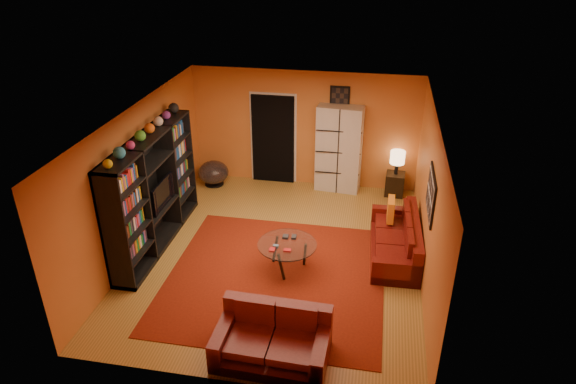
% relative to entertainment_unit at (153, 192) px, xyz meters
% --- Properties ---
extents(floor, '(6.00, 6.00, 0.00)m').
position_rel_entertainment_unit_xyz_m(floor, '(2.27, 0.00, -1.05)').
color(floor, olive).
rests_on(floor, ground).
extents(ceiling, '(6.00, 6.00, 0.00)m').
position_rel_entertainment_unit_xyz_m(ceiling, '(2.27, 0.00, 1.55)').
color(ceiling, white).
rests_on(ceiling, wall_back).
extents(wall_back, '(6.00, 0.00, 6.00)m').
position_rel_entertainment_unit_xyz_m(wall_back, '(2.27, 3.00, 0.25)').
color(wall_back, '#C66B2B').
rests_on(wall_back, floor).
extents(wall_front, '(6.00, 0.00, 6.00)m').
position_rel_entertainment_unit_xyz_m(wall_front, '(2.27, -3.00, 0.25)').
color(wall_front, '#C66B2B').
rests_on(wall_front, floor).
extents(wall_left, '(0.00, 6.00, 6.00)m').
position_rel_entertainment_unit_xyz_m(wall_left, '(-0.23, 0.00, 0.25)').
color(wall_left, '#C66B2B').
rests_on(wall_left, floor).
extents(wall_right, '(0.00, 6.00, 6.00)m').
position_rel_entertainment_unit_xyz_m(wall_right, '(4.78, 0.00, 0.25)').
color(wall_right, '#C66B2B').
rests_on(wall_right, floor).
extents(rug, '(3.60, 3.60, 0.01)m').
position_rel_entertainment_unit_xyz_m(rug, '(2.38, -0.70, -1.04)').
color(rug, '#5E160A').
rests_on(rug, floor).
extents(doorway, '(0.95, 0.10, 2.04)m').
position_rel_entertainment_unit_xyz_m(doorway, '(1.57, 2.96, -0.03)').
color(doorway, black).
rests_on(doorway, floor).
extents(wall_art_right, '(0.03, 1.00, 0.70)m').
position_rel_entertainment_unit_xyz_m(wall_art_right, '(4.75, -0.30, 0.55)').
color(wall_art_right, black).
rests_on(wall_art_right, wall_right).
extents(wall_art_back, '(0.42, 0.03, 0.52)m').
position_rel_entertainment_unit_xyz_m(wall_art_back, '(3.02, 2.98, 1.00)').
color(wall_art_back, black).
rests_on(wall_art_back, wall_back).
extents(entertainment_unit, '(0.45, 3.00, 2.10)m').
position_rel_entertainment_unit_xyz_m(entertainment_unit, '(0.00, 0.00, 0.00)').
color(entertainment_unit, black).
rests_on(entertainment_unit, floor).
extents(tv, '(0.87, 0.11, 0.50)m').
position_rel_entertainment_unit_xyz_m(tv, '(0.05, 0.10, -0.08)').
color(tv, black).
rests_on(tv, entertainment_unit).
extents(sofa, '(0.88, 2.01, 0.85)m').
position_rel_entertainment_unit_xyz_m(sofa, '(4.41, 0.37, -0.76)').
color(sofa, '#510D0A').
rests_on(sofa, rug).
extents(loveseat, '(1.56, 0.96, 0.85)m').
position_rel_entertainment_unit_xyz_m(loveseat, '(2.69, -2.42, -0.77)').
color(loveseat, '#510D0A').
rests_on(loveseat, rug).
extents(throw_pillow, '(0.12, 0.42, 0.42)m').
position_rel_entertainment_unit_xyz_m(throw_pillow, '(4.22, 0.88, -0.42)').
color(throw_pillow, orange).
rests_on(throw_pillow, sofa).
extents(coffee_table, '(1.01, 1.01, 0.50)m').
position_rel_entertainment_unit_xyz_m(coffee_table, '(2.52, -0.43, -0.59)').
color(coffee_table, silver).
rests_on(coffee_table, floor).
extents(storage_cabinet, '(1.00, 0.52, 1.93)m').
position_rel_entertainment_unit_xyz_m(storage_cabinet, '(3.07, 2.80, -0.08)').
color(storage_cabinet, beige).
rests_on(storage_cabinet, floor).
extents(bowl_chair, '(0.68, 0.68, 0.56)m').
position_rel_entertainment_unit_xyz_m(bowl_chair, '(0.27, 2.50, -0.75)').
color(bowl_chair, black).
rests_on(bowl_chair, floor).
extents(side_table, '(0.42, 0.42, 0.50)m').
position_rel_entertainment_unit_xyz_m(side_table, '(4.34, 2.75, -0.80)').
color(side_table, black).
rests_on(side_table, floor).
extents(table_lamp, '(0.32, 0.32, 0.53)m').
position_rel_entertainment_unit_xyz_m(table_lamp, '(4.34, 2.75, -0.18)').
color(table_lamp, black).
rests_on(table_lamp, side_table).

